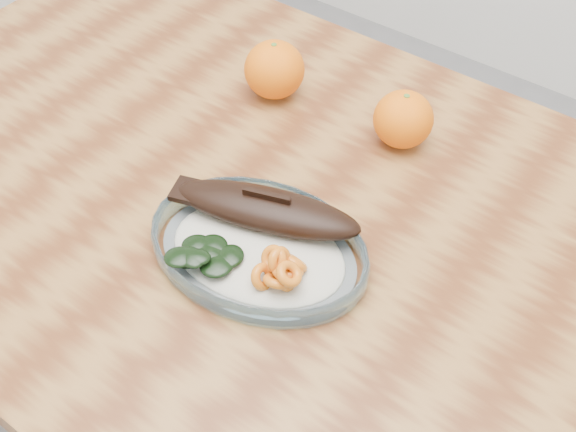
{
  "coord_description": "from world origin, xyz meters",
  "views": [
    {
      "loc": [
        0.46,
        -0.51,
        1.42
      ],
      "look_at": [
        0.1,
        -0.02,
        0.77
      ],
      "focal_mm": 45.0,
      "sensor_mm": 36.0,
      "label": 1
    }
  ],
  "objects_px": {
    "dining_table": "(237,233)",
    "orange_left": "(274,70)",
    "orange_right": "(403,119)",
    "plated_meal": "(259,245)"
  },
  "relations": [
    {
      "from": "orange_left",
      "to": "orange_right",
      "type": "height_order",
      "value": "orange_left"
    },
    {
      "from": "dining_table",
      "to": "plated_meal",
      "type": "distance_m",
      "value": 0.17
    },
    {
      "from": "dining_table",
      "to": "orange_left",
      "type": "relative_size",
      "value": 13.44
    },
    {
      "from": "dining_table",
      "to": "orange_left",
      "type": "xyz_separation_m",
      "value": [
        -0.07,
        0.19,
        0.14
      ]
    },
    {
      "from": "dining_table",
      "to": "orange_left",
      "type": "bearing_deg",
      "value": 111.07
    },
    {
      "from": "plated_meal",
      "to": "orange_left",
      "type": "bearing_deg",
      "value": 113.65
    },
    {
      "from": "orange_left",
      "to": "orange_right",
      "type": "bearing_deg",
      "value": 4.7
    },
    {
      "from": "dining_table",
      "to": "plated_meal",
      "type": "relative_size",
      "value": 2.11
    },
    {
      "from": "plated_meal",
      "to": "orange_left",
      "type": "xyz_separation_m",
      "value": [
        -0.17,
        0.26,
        0.03
      ]
    },
    {
      "from": "dining_table",
      "to": "plated_meal",
      "type": "height_order",
      "value": "plated_meal"
    }
  ]
}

